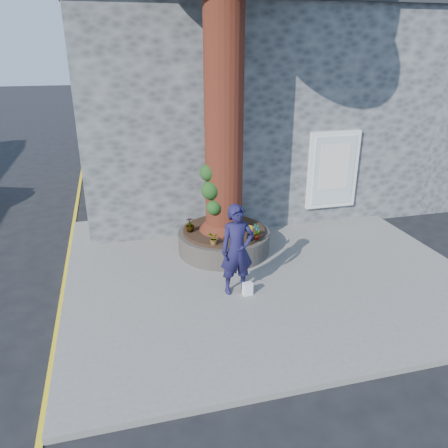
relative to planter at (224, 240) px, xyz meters
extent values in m
plane|color=black|center=(-0.80, -2.00, -0.41)|extent=(120.00, 120.00, 0.00)
cube|color=slate|center=(0.70, -1.00, -0.35)|extent=(9.00, 8.00, 0.12)
cube|color=yellow|center=(-3.85, -1.00, -0.41)|extent=(0.10, 30.00, 0.01)
cube|color=#434547|center=(1.70, 5.20, 2.59)|extent=(10.00, 8.00, 6.00)
cube|color=black|center=(1.70, 5.20, 5.74)|extent=(10.30, 8.30, 0.30)
cube|color=white|center=(3.50, 1.14, 1.29)|extent=(1.50, 0.12, 2.20)
cube|color=silver|center=(3.50, 1.08, 1.29)|extent=(1.25, 0.04, 1.95)
cube|color=silver|center=(3.50, 1.06, 1.39)|extent=(0.90, 0.02, 1.30)
cube|color=#434547|center=(9.70, 5.20, 2.59)|extent=(6.00, 8.00, 6.00)
cylinder|color=black|center=(0.00, 0.00, -0.03)|extent=(2.30, 2.30, 0.52)
cylinder|color=black|center=(0.00, 0.00, 0.27)|extent=(2.04, 2.04, 0.08)
cylinder|color=#401310|center=(0.00, 0.00, 4.06)|extent=(0.90, 0.90, 7.50)
cone|color=#401310|center=(0.00, 0.00, 0.66)|extent=(1.24, 1.24, 0.70)
sphere|color=#1D4316|center=(-0.38, -0.20, 1.41)|extent=(0.44, 0.44, 0.44)
sphere|color=#1D4316|center=(-0.32, -0.30, 1.01)|extent=(0.36, 0.36, 0.36)
sphere|color=#1D4316|center=(-0.40, -0.08, 1.81)|extent=(0.40, 0.40, 0.40)
imported|color=#18153B|center=(-0.24, -2.01, 0.68)|extent=(0.72, 0.48, 1.94)
imported|color=#A09E99|center=(-0.29, 1.47, 0.51)|extent=(0.88, 0.75, 1.61)
cube|color=white|center=(-0.06, -2.20, -0.15)|extent=(0.22, 0.15, 0.28)
imported|color=gray|center=(0.57, -0.85, 0.51)|extent=(0.26, 0.24, 0.41)
imported|color=gray|center=(0.39, -0.85, 0.49)|extent=(0.26, 0.26, 0.37)
imported|color=gray|center=(-0.85, 0.04, 0.50)|extent=(0.21, 0.21, 0.38)
imported|color=gray|center=(-0.45, -0.85, 0.46)|extent=(0.33, 0.34, 0.31)
camera|label=1|loc=(-2.54, -9.75, 4.52)|focal=35.00mm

